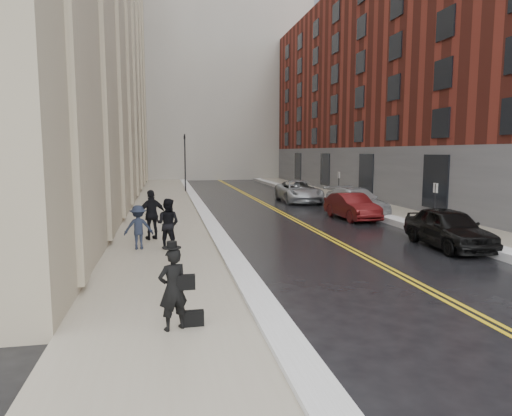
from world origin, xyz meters
name	(u,v)px	position (x,y,z in m)	size (l,w,h in m)	color
ground	(336,292)	(0.00, 0.00, 0.00)	(160.00, 160.00, 0.00)	black
sidewalk_left	(163,213)	(-4.50, 16.00, 0.07)	(4.00, 64.00, 0.15)	gray
sidewalk_right	(378,208)	(9.00, 16.00, 0.07)	(3.00, 64.00, 0.15)	gray
lane_stripe_a	(277,212)	(2.38, 16.00, 0.00)	(0.12, 64.00, 0.01)	gold
lane_stripe_b	(281,212)	(2.62, 16.00, 0.00)	(0.12, 64.00, 0.01)	gold
snow_ridge_left	(203,211)	(-2.20, 16.00, 0.13)	(0.70, 60.80, 0.26)	white
snow_ridge_right	(351,207)	(7.15, 16.00, 0.15)	(0.85, 60.80, 0.30)	white
building_right	(440,85)	(17.50, 23.00, 9.00)	(14.00, 50.00, 18.00)	maroon
tower_far_right	(274,41)	(14.00, 66.00, 22.00)	(22.00, 18.00, 44.00)	slate
traffic_signal	(185,158)	(-2.60, 30.00, 3.08)	(0.18, 0.15, 5.20)	black
parking_sign_near	(435,202)	(7.90, 8.00, 1.36)	(0.06, 0.35, 2.23)	black
parking_sign_far	(339,184)	(7.90, 20.00, 1.36)	(0.06, 0.35, 2.23)	black
car_black	(449,228)	(6.26, 4.47, 0.77)	(1.81, 4.51, 1.54)	black
car_maroon	(352,206)	(5.58, 12.15, 0.71)	(1.50, 4.31, 1.42)	#450C0D
car_silver_near	(356,201)	(6.50, 13.73, 0.79)	(2.20, 5.42, 1.57)	#ABAEB2
car_silver_far	(299,191)	(5.21, 21.02, 0.79)	(2.61, 5.65, 1.57)	#A6AAAF
pedestrian_main	(173,289)	(-4.22, -2.10, 0.98)	(0.60, 0.40, 1.65)	black
pedestrian_a	(168,224)	(-4.27, 5.69, 1.07)	(0.89, 0.70, 1.84)	black
pedestrian_b	(138,227)	(-5.32, 5.81, 0.95)	(1.03, 0.59, 1.60)	#191F2E
pedestrian_c	(152,215)	(-4.89, 7.59, 1.15)	(1.17, 0.49, 2.00)	black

